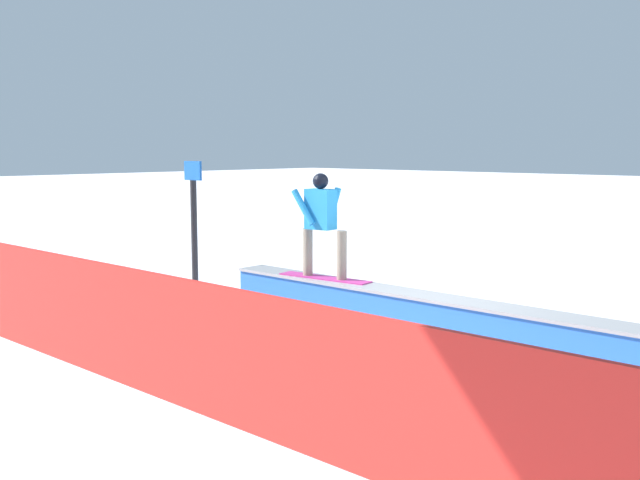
{
  "coord_description": "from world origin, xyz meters",
  "views": [
    {
      "loc": [
        -5.18,
        7.38,
        2.46
      ],
      "look_at": [
        0.84,
        1.02,
        1.35
      ],
      "focal_mm": 40.72,
      "sensor_mm": 36.0,
      "label": 1
    }
  ],
  "objects": [
    {
      "name": "safety_fence",
      "position": [
        0.0,
        3.4,
        0.62
      ],
      "size": [
        10.94,
        0.3,
        1.25
      ],
      "primitive_type": "cube",
      "rotation": [
        0.0,
        0.0,
        0.02
      ],
      "color": "red",
      "rests_on": "ground_plane"
    },
    {
      "name": "ground_plane",
      "position": [
        0.0,
        0.0,
        0.0
      ],
      "size": [
        120.0,
        120.0,
        0.0
      ],
      "primitive_type": "plane",
      "color": "white"
    },
    {
      "name": "trail_marker",
      "position": [
        4.12,
        0.46,
        1.2
      ],
      "size": [
        0.4,
        0.1,
        2.26
      ],
      "color": "#262628",
      "rests_on": "ground_plane"
    },
    {
      "name": "grind_box",
      "position": [
        0.0,
        0.0,
        0.29
      ],
      "size": [
        6.47,
        0.62,
        0.64
      ],
      "color": "blue",
      "rests_on": "ground_plane"
    },
    {
      "name": "snowboarder",
      "position": [
        1.74,
        0.04,
        1.45
      ],
      "size": [
        1.46,
        0.49,
        1.47
      ],
      "color": "#BA2D82",
      "rests_on": "grind_box"
    }
  ]
}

